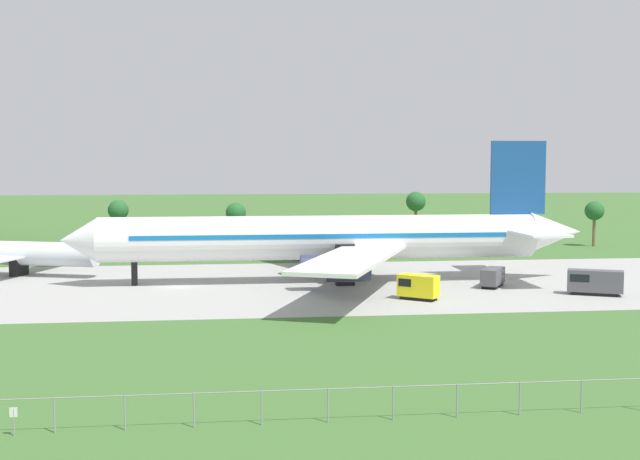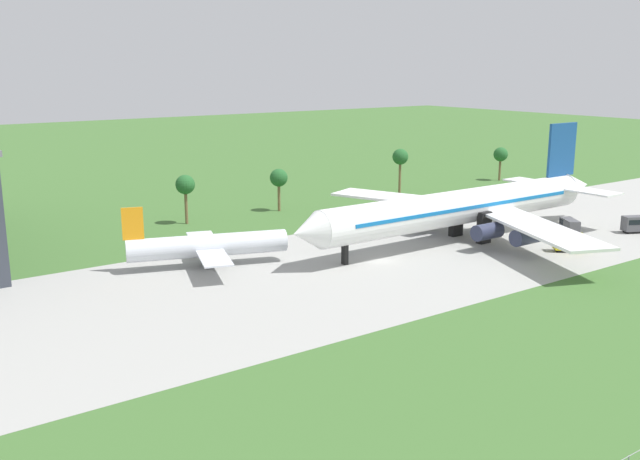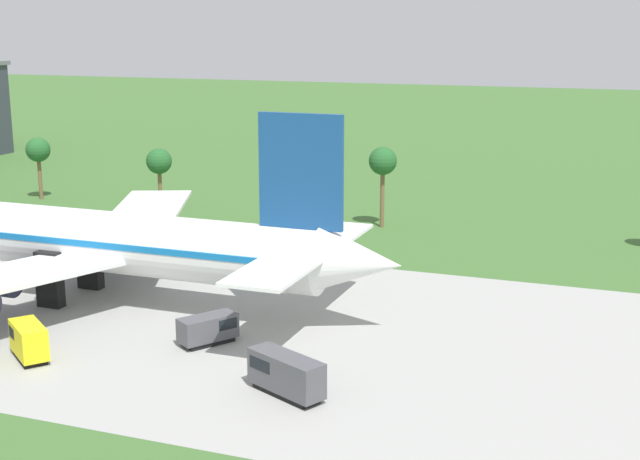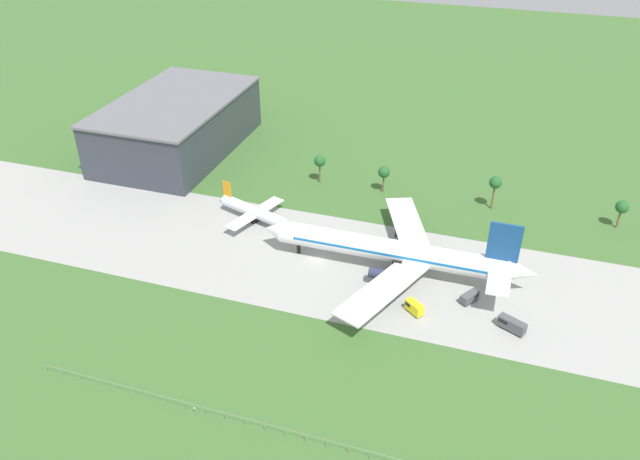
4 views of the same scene
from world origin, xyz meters
The scene contains 5 objects.
jet_airliner centered at (19.87, 1.67, 5.82)m, with size 68.66×58.69×18.56m.
baggage_tug centered at (49.17, -12.34, 1.59)m, with size 6.53×4.54×2.99m.
fuel_truck centered at (39.38, -4.98, 1.30)m, with size 4.30×5.16×2.40m.
catering_van centered at (27.66, -13.07, 1.54)m, with size 4.81×4.37×2.89m.
palm_tree_row centered at (27.51, 40.96, 7.22)m, with size 90.96×3.60×10.43m.
Camera 3 is at (72.30, -66.84, 25.99)m, focal length 50.00 mm.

